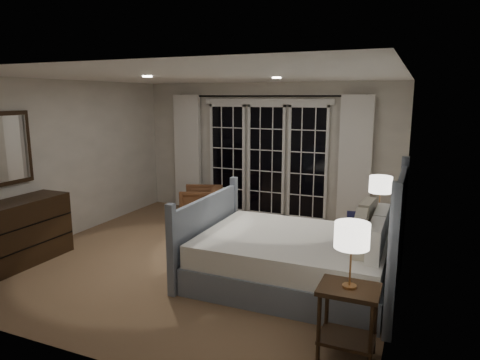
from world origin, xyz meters
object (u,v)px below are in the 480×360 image
at_px(nightstand_left, 348,312).
at_px(lamp_left, 352,236).
at_px(bed, 298,257).
at_px(nightstand_right, 378,233).
at_px(armchair, 201,204).
at_px(lamp_right, 381,185).
at_px(dresser, 23,231).

xyz_separation_m(nightstand_left, lamp_left, (0.00, -0.00, 0.67)).
bearing_deg(bed, nightstand_left, -58.38).
distance_m(bed, nightstand_right, 1.43).
relative_size(nightstand_left, armchair, 0.93).
xyz_separation_m(lamp_left, lamp_right, (0.00, 2.48, -0.04)).
relative_size(bed, nightstand_right, 3.99).
distance_m(nightstand_left, armchair, 4.47).
bearing_deg(lamp_right, nightstand_left, -90.05).
relative_size(nightstand_left, nightstand_right, 1.10).
bearing_deg(lamp_right, armchair, 167.27).
bearing_deg(nightstand_right, lamp_right, 90.00).
xyz_separation_m(lamp_left, dresser, (-4.44, 0.52, -0.67)).
xyz_separation_m(nightstand_left, nightstand_right, (0.00, 2.48, -0.04)).
relative_size(nightstand_right, armchair, 0.85).
distance_m(lamp_right, armchair, 3.29).
relative_size(lamp_right, armchair, 0.83).
relative_size(lamp_left, lamp_right, 0.96).
distance_m(lamp_left, dresser, 4.52).
bearing_deg(lamp_left, lamp_right, 89.95).
bearing_deg(lamp_left, armchair, 134.46).
bearing_deg(lamp_left, nightstand_left, 90.00).
distance_m(nightstand_right, dresser, 4.86).
bearing_deg(dresser, armchair, 63.80).
xyz_separation_m(bed, nightstand_right, (0.80, 1.18, 0.05)).
bearing_deg(lamp_right, dresser, -156.17).
height_order(nightstand_left, nightstand_right, nightstand_left).
height_order(lamp_left, armchair, lamp_left).
xyz_separation_m(armchair, dresser, (-1.31, -2.67, 0.12)).
relative_size(lamp_left, armchair, 0.80).
xyz_separation_m(bed, nightstand_left, (0.80, -1.30, 0.09)).
bearing_deg(nightstand_left, dresser, 173.35).
relative_size(nightstand_left, lamp_right, 1.12).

